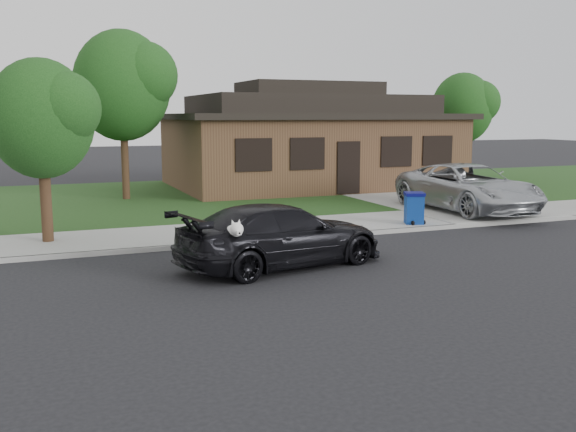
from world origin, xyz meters
name	(u,v)px	position (x,y,z in m)	size (l,w,h in m)	color
ground	(411,264)	(0.00, 0.00, 0.00)	(120.00, 120.00, 0.00)	black
sidewalk	(319,226)	(0.00, 5.00, 0.06)	(60.00, 3.00, 0.12)	gray
curb	(341,235)	(0.00, 3.50, 0.06)	(60.00, 0.12, 0.12)	gray
lawn	(239,195)	(0.00, 13.00, 0.07)	(60.00, 13.00, 0.13)	#193814
driveway	(404,197)	(6.00, 10.00, 0.07)	(4.50, 13.00, 0.14)	gray
sedan	(281,235)	(-2.77, 0.88, 0.70)	(5.09, 2.93, 1.39)	black
minivan	(468,187)	(5.73, 5.58, 0.92)	(2.59, 5.61, 1.56)	#AEB1B5
recycling_bin	(414,208)	(2.68, 4.08, 0.59)	(0.73, 0.73, 0.93)	navy
house	(309,141)	(4.00, 15.00, 2.13)	(12.60, 8.60, 4.65)	#422B1C
tree_0	(127,83)	(-4.34, 12.88, 4.48)	(3.78, 3.60, 6.34)	#332114
tree_1	(466,107)	(12.14, 14.40, 3.71)	(3.15, 3.00, 5.25)	#332114
tree_2	(46,117)	(-7.38, 5.11, 3.27)	(2.73, 2.60, 4.59)	#332114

